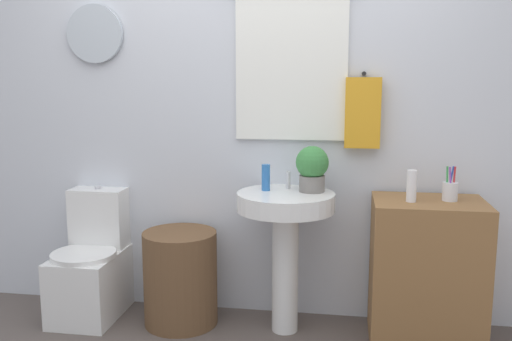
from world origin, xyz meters
The scene contains 10 objects.
back_wall centered at (0.00, 1.15, 1.31)m, with size 4.40×0.18×2.60m.
toilet centered at (-0.95, 0.89, 0.29)m, with size 0.38×0.51×0.78m.
laundry_hamper centered at (-0.38, 0.85, 0.28)m, with size 0.43×0.43×0.56m, color brown.
pedestal_sink centered at (0.24, 0.85, 0.62)m, with size 0.55×0.55×0.81m.
faucet centered at (0.24, 0.97, 0.86)m, with size 0.03×0.03×0.10m, color silver.
wooden_cabinet centered at (1.01, 0.85, 0.40)m, with size 0.59×0.44×0.79m, color olive.
soap_bottle centered at (0.12, 0.90, 0.89)m, with size 0.05×0.05×0.15m, color #2D6BB7.
potted_plant centered at (0.38, 0.91, 0.95)m, with size 0.18×0.18×0.26m.
lotion_bottle centered at (0.91, 0.81, 0.88)m, with size 0.05×0.05×0.17m, color white.
toothbrush_cup centered at (1.12, 0.87, 0.85)m, with size 0.08×0.08×0.19m.
Camera 1 is at (0.55, -2.14, 1.44)m, focal length 38.68 mm.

